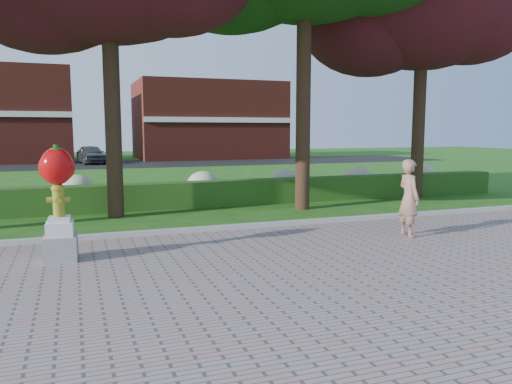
% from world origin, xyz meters
% --- Properties ---
extents(ground, '(100.00, 100.00, 0.00)m').
position_xyz_m(ground, '(0.00, 0.00, 0.00)').
color(ground, '#1F5415').
rests_on(ground, ground).
extents(walkway, '(40.00, 14.00, 0.04)m').
position_xyz_m(walkway, '(0.00, -4.00, 0.02)').
color(walkway, gray).
rests_on(walkway, ground).
extents(curb, '(40.00, 0.18, 0.15)m').
position_xyz_m(curb, '(0.00, 3.00, 0.07)').
color(curb, '#ADADA5').
rests_on(curb, ground).
extents(lawn_hedge, '(24.00, 0.70, 0.80)m').
position_xyz_m(lawn_hedge, '(0.00, 7.00, 0.40)').
color(lawn_hedge, '#1D4413').
rests_on(lawn_hedge, ground).
extents(hydrangea_row, '(20.10, 1.10, 0.99)m').
position_xyz_m(hydrangea_row, '(0.57, 8.00, 0.55)').
color(hydrangea_row, '#9EAA82').
rests_on(hydrangea_row, ground).
extents(street, '(50.00, 8.00, 0.02)m').
position_xyz_m(street, '(0.00, 28.00, 0.01)').
color(street, black).
rests_on(street, ground).
extents(building_right, '(12.00, 8.00, 6.40)m').
position_xyz_m(building_right, '(8.00, 34.00, 3.20)').
color(building_right, maroon).
rests_on(building_right, ground).
extents(hydrant_sculpture, '(0.62, 0.60, 2.12)m').
position_xyz_m(hydrant_sculpture, '(-3.35, 1.33, 1.16)').
color(hydrant_sculpture, gray).
rests_on(hydrant_sculpture, walkway).
extents(woman, '(0.45, 0.66, 1.73)m').
position_xyz_m(woman, '(3.94, 0.91, 0.91)').
color(woman, '#A2735C').
rests_on(woman, walkway).
extents(parked_car, '(2.19, 4.11, 1.33)m').
position_xyz_m(parked_car, '(-1.86, 29.23, 0.69)').
color(parked_car, '#3F4347').
rests_on(parked_car, street).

